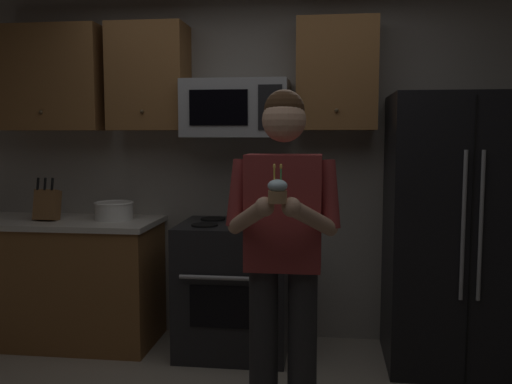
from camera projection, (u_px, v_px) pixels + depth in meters
name	position (u px, v px, depth m)	size (l,w,h in m)	color
wall_back	(262.00, 166.00, 4.25)	(4.40, 0.10, 2.60)	gray
oven_range	(234.00, 287.00, 3.97)	(0.76, 0.70, 0.93)	black
microwave	(236.00, 109.00, 3.96)	(0.74, 0.41, 0.40)	#9EA0A5
refrigerator	(457.00, 232.00, 3.70)	(0.90, 0.75, 1.80)	black
cabinet_row_upper	(159.00, 78.00, 4.06)	(2.78, 0.36, 0.76)	brown
counter_left	(62.00, 280.00, 4.16)	(1.44, 0.66, 0.92)	brown
knife_block	(47.00, 205.00, 4.06)	(0.16, 0.15, 0.32)	brown
bowl_large_white	(114.00, 210.00, 4.09)	(0.28, 0.28, 0.13)	white
person	(283.00, 243.00, 2.82)	(0.60, 0.48, 1.76)	#262628
cupcake	(278.00, 191.00, 2.47)	(0.09, 0.09, 0.17)	#A87F56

